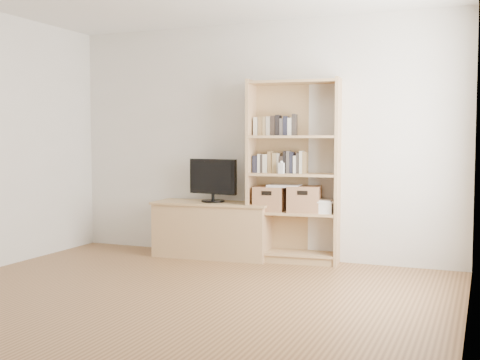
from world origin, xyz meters
The scene contains 13 objects.
floor centered at (0.00, 0.00, 0.00)m, with size 4.50×5.00×0.01m, color brown.
back_wall centered at (0.00, 2.50, 1.30)m, with size 4.50×0.02×2.60m, color silver.
right_wall centered at (2.25, 0.00, 1.30)m, with size 0.02×5.00×2.60m, color silver.
tv_stand centered at (-0.45, 2.26, 0.29)m, with size 1.28×0.48×0.59m, color tan.
bookshelf centered at (0.46, 2.33, 0.97)m, with size 0.97×0.35×1.94m, color tan.
television centered at (-0.45, 2.26, 0.85)m, with size 0.60×0.05×0.47m, color black.
books_row_mid centered at (0.46, 2.35, 1.07)m, with size 0.86×0.17×0.23m, color #1D1F2C.
books_row_upper centered at (0.24, 2.33, 1.45)m, with size 0.37×0.14×0.19m, color #1D1F2C.
baby_monitor centered at (0.36, 2.21, 1.01)m, with size 0.06×0.04×0.11m, color white.
basket_left centered at (0.20, 2.30, 0.67)m, with size 0.32×0.26×0.26m, color brown.
basket_right centered at (0.58, 2.33, 0.68)m, with size 0.34×0.28×0.28m, color brown.
laptop centered at (0.37, 2.30, 0.82)m, with size 0.34×0.24×0.03m, color silver.
magazine_stack centered at (0.79, 2.35, 0.60)m, with size 0.17×0.25×0.12m, color beige.
Camera 1 is at (2.36, -3.78, 1.31)m, focal length 45.00 mm.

